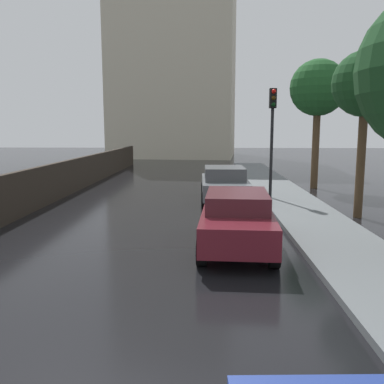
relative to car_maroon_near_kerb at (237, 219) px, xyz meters
name	(u,v)px	position (x,y,z in m)	size (l,w,h in m)	color
car_maroon_near_kerb	(237,219)	(0.00, 0.00, 0.00)	(1.89, 4.15, 1.37)	maroon
car_grey_mid_road	(224,184)	(-0.05, 6.36, -0.01)	(1.85, 4.09, 1.41)	slate
traffic_light	(272,123)	(1.80, 6.63, 2.37)	(0.26, 0.39, 4.26)	black
street_tree_near	(318,89)	(4.49, 10.39, 3.98)	(2.64, 2.64, 6.10)	#4C3823
street_tree_mid	(365,86)	(4.21, 3.69, 3.45)	(2.06, 2.06, 5.29)	#4C3823
distant_tower	(176,48)	(-4.01, 34.23, 10.31)	(12.93, 12.09, 22.10)	beige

